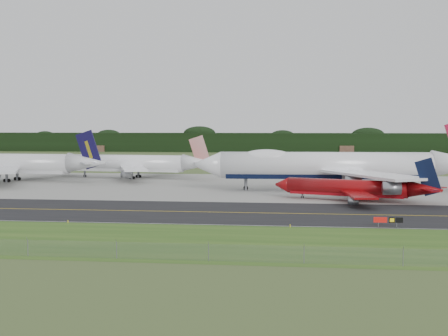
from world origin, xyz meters
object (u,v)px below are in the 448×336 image
Objects in this scene: jet_ba_747 at (336,166)px; jet_navy_gold at (11,164)px; taxiway_sign at (388,220)px; jet_red_737 at (355,189)px; jet_star_tail at (135,164)px.

jet_ba_747 reaches higher than jet_navy_gold.
jet_red_737 is at bearing 93.81° from taxiway_sign.
jet_star_tail is 10.91× the size of taxiway_sign.
jet_red_737 is at bearing -38.77° from jet_star_tail.
jet_ba_747 is 15.60× the size of taxiway_sign.
taxiway_sign is at bearing -52.42° from jet_star_tail.
taxiway_sign is (2.36, -35.54, -1.71)m from jet_red_737.
jet_ba_747 is 1.24× the size of jet_navy_gold.
jet_red_737 is 7.63× the size of taxiway_sign.
taxiway_sign is (67.77, -88.07, -3.53)m from jet_star_tail.
jet_red_737 is (3.22, -21.87, -3.66)m from jet_ba_747.
jet_red_737 is 107.12m from jet_navy_gold.
taxiway_sign is (5.58, -57.42, -5.36)m from jet_ba_747.
jet_navy_gold is at bearing 144.34° from taxiway_sign.
jet_star_tail is 111.19m from taxiway_sign.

